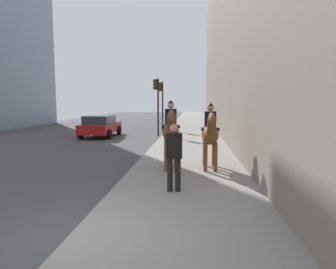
% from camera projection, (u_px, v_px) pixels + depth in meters
% --- Properties ---
extents(sidewalk_slab, '(120.00, 3.85, 0.12)m').
position_uv_depth(sidewalk_slab, '(182.00, 239.00, 5.11)').
color(sidewalk_slab, gray).
rests_on(sidewalk_slab, ground).
extents(mounted_horse_near, '(2.15, 0.70, 2.30)m').
position_uv_depth(mounted_horse_near, '(171.00, 131.00, 9.99)').
color(mounted_horse_near, brown).
rests_on(mounted_horse_near, sidewalk_slab).
extents(mounted_horse_far, '(2.15, 0.60, 2.21)m').
position_uv_depth(mounted_horse_far, '(210.00, 133.00, 10.04)').
color(mounted_horse_far, brown).
rests_on(mounted_horse_far, sidewalk_slab).
extents(pedestrian_greeting, '(0.29, 0.42, 1.70)m').
position_uv_depth(pedestrian_greeting, '(174.00, 153.00, 7.54)').
color(pedestrian_greeting, black).
rests_on(pedestrian_greeting, sidewalk_slab).
extents(car_near_lane, '(4.28, 2.08, 1.44)m').
position_uv_depth(car_near_lane, '(100.00, 125.00, 20.29)').
color(car_near_lane, maroon).
rests_on(car_near_lane, ground).
extents(traffic_light_near_curb, '(0.20, 0.44, 3.91)m').
position_uv_depth(traffic_light_near_curb, '(157.00, 98.00, 20.55)').
color(traffic_light_near_curb, black).
rests_on(traffic_light_near_curb, ground).
extents(traffic_light_far_curb, '(0.20, 0.44, 3.94)m').
position_uv_depth(traffic_light_far_curb, '(161.00, 98.00, 24.42)').
color(traffic_light_far_curb, black).
rests_on(traffic_light_far_curb, ground).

